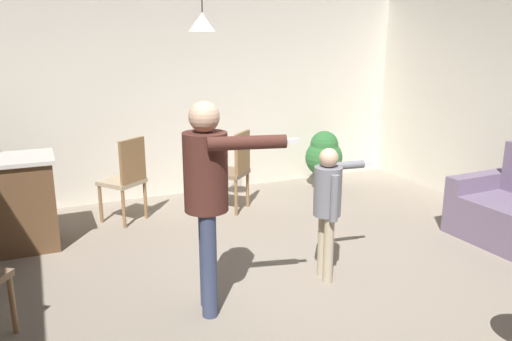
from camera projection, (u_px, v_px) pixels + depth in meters
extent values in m
plane|color=gray|center=(304.00, 290.00, 4.28)|extent=(7.68, 7.68, 0.00)
cube|color=silver|center=(191.00, 95.00, 6.77)|extent=(6.40, 0.10, 2.70)
cube|color=slate|center=(477.00, 201.00, 5.64)|extent=(0.86, 0.21, 0.63)
cylinder|color=olive|center=(495.00, 221.00, 5.84)|extent=(0.05, 0.05, 0.06)
cylinder|color=olive|center=(454.00, 230.00, 5.57)|extent=(0.05, 0.05, 0.06)
cylinder|color=#384260|center=(207.00, 257.00, 3.95)|extent=(0.12, 0.12, 0.84)
cylinder|color=#384260|center=(209.00, 266.00, 3.79)|extent=(0.12, 0.12, 0.84)
cylinder|color=#4C261E|center=(206.00, 172.00, 3.69)|extent=(0.33, 0.33, 0.59)
sphere|color=#D8AD8C|center=(204.00, 117.00, 3.58)|extent=(0.23, 0.23, 0.23)
cylinder|color=#4C261E|center=(204.00, 170.00, 3.88)|extent=(0.10, 0.10, 0.56)
cylinder|color=#4C261E|center=(247.00, 143.00, 3.49)|extent=(0.56, 0.22, 0.10)
cube|color=white|center=(290.00, 141.00, 3.55)|extent=(0.13, 0.07, 0.04)
cylinder|color=tan|center=(323.00, 244.00, 4.48)|extent=(0.09, 0.09, 0.60)
cylinder|color=tan|center=(328.00, 250.00, 4.36)|extent=(0.09, 0.09, 0.60)
cylinder|color=slate|center=(328.00, 191.00, 4.29)|extent=(0.24, 0.24, 0.43)
sphere|color=#D8AD8C|center=(329.00, 158.00, 4.22)|extent=(0.16, 0.16, 0.16)
cylinder|color=slate|center=(343.00, 166.00, 4.43)|extent=(0.41, 0.12, 0.07)
cube|color=white|center=(366.00, 164.00, 4.49)|extent=(0.13, 0.05, 0.04)
cylinder|color=slate|center=(334.00, 198.00, 4.17)|extent=(0.07, 0.07, 0.40)
cylinder|color=olive|center=(13.00, 305.00, 3.61)|extent=(0.04, 0.04, 0.45)
cylinder|color=olive|center=(236.00, 198.00, 6.05)|extent=(0.04, 0.04, 0.45)
cylinder|color=olive|center=(248.00, 190.00, 6.37)|extent=(0.04, 0.04, 0.45)
cylinder|color=olive|center=(209.00, 194.00, 6.18)|extent=(0.04, 0.04, 0.45)
cylinder|color=olive|center=(222.00, 187.00, 6.50)|extent=(0.04, 0.04, 0.45)
cube|color=#7F664C|center=(228.00, 173.00, 6.21)|extent=(0.59, 0.59, 0.05)
cube|color=olive|center=(242.00, 152.00, 6.07)|extent=(0.30, 0.29, 0.50)
cylinder|color=olive|center=(124.00, 209.00, 5.65)|extent=(0.04, 0.04, 0.45)
cylinder|color=olive|center=(145.00, 200.00, 5.95)|extent=(0.04, 0.04, 0.45)
cylinder|color=olive|center=(101.00, 204.00, 5.82)|extent=(0.04, 0.04, 0.45)
cylinder|color=olive|center=(123.00, 196.00, 6.12)|extent=(0.04, 0.04, 0.45)
cube|color=tan|center=(122.00, 182.00, 5.82)|extent=(0.59, 0.59, 0.05)
cube|color=olive|center=(133.00, 161.00, 5.66)|extent=(0.33, 0.26, 0.50)
cylinder|color=#4C4742|center=(323.00, 178.00, 7.27)|extent=(0.31, 0.31, 0.24)
sphere|color=#2D6B33|center=(324.00, 158.00, 7.20)|extent=(0.53, 0.53, 0.53)
sphere|color=#2D6B33|center=(324.00, 145.00, 7.15)|extent=(0.40, 0.40, 0.40)
cone|color=silver|center=(202.00, 22.00, 5.11)|extent=(0.32, 0.32, 0.20)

